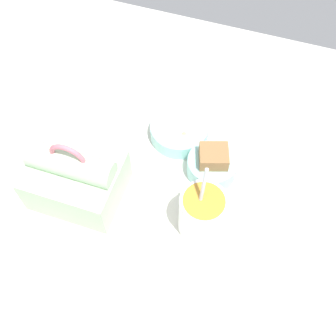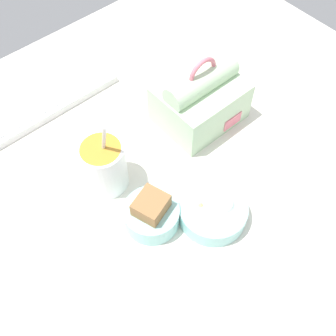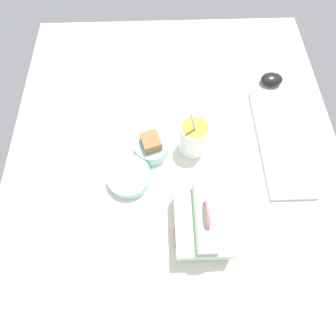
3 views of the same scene
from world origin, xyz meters
The scene contains 5 objects.
desk_surface centered at (0.00, 0.00, 1.00)cm, with size 140.00×110.00×2.00cm.
lunch_bag centered at (19.65, 6.27, 8.18)cm, with size 18.47×15.27×17.74cm.
soup_cup centered at (-7.25, 5.84, 8.09)cm, with size 9.12×9.12×19.52cm.
bento_bowl_sandwich centered at (-6.02, -7.50, 5.02)cm, with size 11.01×11.01×8.10cm.
bento_bowl_snacks centered at (3.76, -14.63, 4.20)cm, with size 13.56×13.56×5.74cm.
Camera 1 is at (-11.73, 40.75, 83.46)cm, focal length 45.00 mm.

